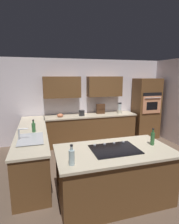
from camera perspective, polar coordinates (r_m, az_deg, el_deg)
The scene contains 18 objects.
ground_plane at distance 4.39m, azimuth 8.36°, elevation -17.08°, with size 14.00×14.00×0.00m, color brown.
wall_back at distance 5.81m, azimuth -0.15°, elevation 4.68°, with size 6.00×0.44×2.60m.
lower_cabinets_back at distance 5.68m, azimuth 0.40°, elevation -5.52°, with size 2.80×0.60×0.86m, color brown.
countertop_back at distance 5.57m, azimuth 0.41°, elevation -1.08°, with size 2.84×0.64×0.04m, color beige.
lower_cabinets_side at distance 4.38m, azimuth -17.52°, elevation -11.35°, with size 0.60×2.90×0.86m, color brown.
countertop_side at distance 4.23m, azimuth -17.89°, elevation -5.70°, with size 0.64×2.94×0.04m, color beige.
island_base at distance 3.23m, azimuth 7.76°, elevation -19.46°, with size 1.83×0.95×0.86m, color brown.
island_top at distance 3.03m, azimuth 7.99°, elevation -12.12°, with size 1.91×1.03×0.04m, color beige.
wall_oven at distance 6.36m, azimuth 17.53°, elevation 1.10°, with size 0.80×0.66×2.00m.
sink_unit at distance 3.60m, azimuth -18.35°, elevation -8.06°, with size 0.46×0.70×0.23m.
cooktop at distance 3.02m, azimuth 7.96°, elevation -11.60°, with size 0.76×0.56×0.03m.
blender at distance 5.83m, azimuth 9.54°, elevation 1.00°, with size 0.15×0.15×0.34m.
mixing_bowl at distance 5.33m, azimuth -9.30°, elevation -1.03°, with size 0.19×0.19×0.10m, color #CC724C.
spice_rack at distance 5.72m, azimuth 3.56°, elevation 1.01°, with size 0.26×0.11×0.31m.
kettle at distance 5.43m, azimuth -2.49°, elevation -0.29°, with size 0.17×0.17×0.17m, color #262628.
dish_soap_bottle at distance 4.03m, azimuth -17.35°, elevation -4.61°, with size 0.08×0.08×0.27m.
oil_bottle at distance 2.49m, azimuth -5.69°, elevation -14.02°, with size 0.08×0.08×0.29m.
second_bottle at distance 3.33m, azimuth 19.41°, elevation -7.87°, with size 0.07×0.07×0.30m.
Camera 1 is at (1.63, 3.50, 2.08)m, focal length 28.75 mm.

